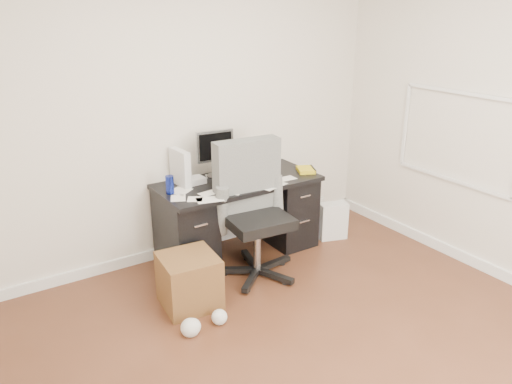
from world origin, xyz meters
TOP-DOWN VIEW (x-y plane):
  - ground at (0.00, 0.00)m, footprint 4.00×4.00m
  - room_shell at (0.03, 0.03)m, footprint 4.02×4.02m
  - desk at (0.30, 1.65)m, footprint 1.50×0.70m
  - loose_papers at (0.10, 1.60)m, footprint 1.10×0.60m
  - lcd_monitor at (0.18, 1.86)m, footprint 0.38×0.24m
  - keyboard at (0.40, 1.59)m, footprint 0.45×0.16m
  - computer_mouse at (0.69, 1.61)m, footprint 0.08×0.08m
  - travel_mug at (-0.36, 1.67)m, footprint 0.09×0.09m
  - white_binder at (-0.19, 1.83)m, footprint 0.15×0.29m
  - magazine_file at (0.75, 1.91)m, footprint 0.17×0.23m
  - pen_cup at (0.49, 1.80)m, footprint 0.10×0.10m
  - yellow_book at (0.99, 1.52)m, footprint 0.22×0.24m
  - paper_remote at (0.48, 1.39)m, footprint 0.32×0.28m
  - office_chair at (0.23, 1.21)m, footprint 0.74×0.74m
  - pc_tower at (1.16, 1.74)m, footprint 0.19×0.42m
  - shopping_bag at (1.29, 1.42)m, footprint 0.33×0.28m
  - wicker_basket at (-0.49, 1.10)m, footprint 0.47×0.47m
  - desk_printer at (1.05, 1.64)m, footprint 0.45×0.40m

SIDE VIEW (x-z plane):
  - ground at x=0.00m, z-range 0.00..0.00m
  - desk_printer at x=1.05m, z-range 0.00..0.23m
  - shopping_bag at x=1.29m, z-range 0.00..0.38m
  - pc_tower at x=1.16m, z-range 0.00..0.42m
  - wicker_basket at x=-0.49m, z-range 0.00..0.43m
  - desk at x=0.30m, z-range 0.02..0.77m
  - office_chair at x=0.23m, z-range 0.00..1.20m
  - loose_papers at x=0.10m, z-range 0.75..0.75m
  - paper_remote at x=0.48m, z-range 0.75..0.77m
  - keyboard at x=0.40m, z-range 0.75..0.78m
  - yellow_book at x=0.99m, z-range 0.75..0.78m
  - computer_mouse at x=0.69m, z-range 0.75..0.81m
  - travel_mug at x=-0.36m, z-range 0.75..0.91m
  - pen_cup at x=0.49m, z-range 0.75..0.98m
  - magazine_file at x=0.75m, z-range 0.75..0.99m
  - white_binder at x=-0.19m, z-range 0.75..1.07m
  - lcd_monitor at x=0.18m, z-range 0.75..1.21m
  - room_shell at x=0.03m, z-range 0.30..3.01m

